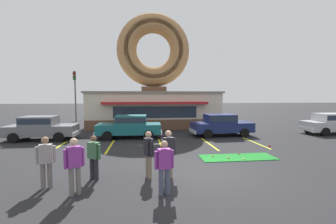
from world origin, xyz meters
name	(u,v)px	position (x,y,z in m)	size (l,w,h in m)	color
ground_plane	(207,172)	(0.00, 0.00, 0.00)	(160.00, 160.00, 0.00)	#232326
donut_shop_building	(154,88)	(-1.35, 13.94, 3.74)	(12.30, 6.75, 10.96)	brown
putting_mat	(237,157)	(2.05, 1.83, 0.01)	(3.57, 1.27, 0.03)	#197523
mini_donut_near_left	(213,156)	(0.90, 2.08, 0.05)	(0.13, 0.13, 0.04)	#A5724C
mini_donut_near_right	(239,154)	(2.34, 2.32, 0.05)	(0.13, 0.13, 0.04)	brown
mini_donut_mid_left	(229,158)	(1.55, 1.69, 0.05)	(0.13, 0.13, 0.04)	#A5724C
mini_donut_mid_centre	(243,159)	(2.18, 1.46, 0.05)	(0.13, 0.13, 0.04)	#E5C666
golf_ball	(229,156)	(1.65, 1.92, 0.05)	(0.04, 0.04, 0.04)	white
putting_flag_pin	(269,148)	(3.62, 1.79, 0.44)	(0.13, 0.01, 0.55)	silver
car_silver	(332,123)	(12.18, 7.47, 0.87)	(4.59, 2.04, 1.60)	#B2B5BA
car_navy	(221,124)	(3.32, 7.66, 0.87)	(4.63, 2.13, 1.60)	navy
car_grey	(41,127)	(-9.26, 7.52, 0.87)	(4.56, 1.99, 1.60)	slate
car_teal	(130,126)	(-3.37, 7.57, 0.87)	(4.60, 2.06, 1.60)	#196066
pedestrian_blue_sweater_man	(94,156)	(-4.20, -0.30, 0.87)	(0.52, 0.40, 1.58)	#232328
pedestrian_hooded_kid	(46,160)	(-5.57, -0.88, 0.93)	(0.58, 0.33, 1.67)	slate
pedestrian_leather_jacket_man	(74,163)	(-4.52, -1.49, 0.96)	(0.53, 0.40, 1.72)	slate
pedestrian_clipboard_woman	(149,152)	(-2.28, -0.34, 0.95)	(0.35, 0.57, 1.70)	#7F7056
pedestrian_beanie_man	(164,165)	(-1.85, -1.80, 0.91)	(0.59, 0.30, 1.65)	#474C66
pedestrian_crossing_woman	(168,152)	(-1.57, -0.44, 0.97)	(0.55, 0.38, 1.74)	#7F7056
trash_bin	(228,123)	(5.30, 11.34, 0.50)	(0.57, 0.57, 0.97)	#1E662D
traffic_light_pole	(75,89)	(-10.11, 18.49, 3.71)	(0.28, 0.47, 5.80)	#595B60
parking_stripe_far_left	(57,148)	(-7.39, 5.00, 0.00)	(0.12, 3.60, 0.01)	yellow
parking_stripe_left	(110,146)	(-4.39, 5.00, 0.00)	(0.12, 3.60, 0.01)	yellow
parking_stripe_mid_left	(161,145)	(-1.39, 5.00, 0.00)	(0.12, 3.60, 0.01)	yellow
parking_stripe_centre	(209,144)	(1.61, 5.00, 0.00)	(0.12, 3.60, 0.01)	yellow
parking_stripe_mid_right	(255,143)	(4.61, 5.00, 0.00)	(0.12, 3.60, 0.01)	yellow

